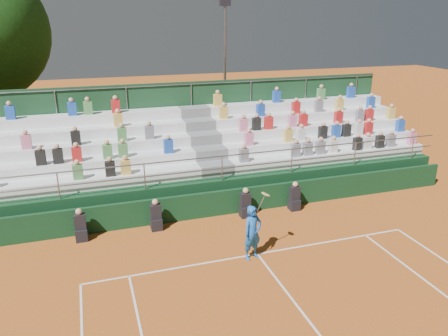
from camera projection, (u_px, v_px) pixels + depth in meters
name	position (u px, v px, depth m)	size (l,w,h in m)	color
ground	(257.00, 254.00, 14.17)	(90.00, 90.00, 0.00)	#B4591E
courtside_wall	(226.00, 202.00, 16.87)	(20.00, 0.15, 1.00)	black
line_officials	(199.00, 212.00, 16.12)	(8.49, 0.40, 1.19)	black
grandstand	(204.00, 163.00, 19.59)	(20.00, 5.20, 4.40)	black
tennis_player	(253.00, 232.00, 13.67)	(0.91, 0.61, 2.22)	blue
floodlight_mast	(225.00, 63.00, 24.96)	(0.60, 0.25, 8.15)	gray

